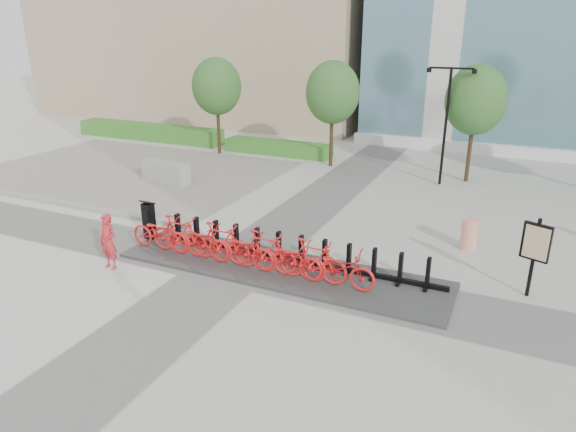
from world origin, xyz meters
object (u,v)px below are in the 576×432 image
at_px(kiosk, 149,220).
at_px(map_sign, 536,246).
at_px(worker_red, 108,242).
at_px(construction_barrel, 469,234).
at_px(jersey_barrier, 166,172).
at_px(bike_0, 160,233).

xyz_separation_m(kiosk, map_sign, (11.20, 1.12, 0.70)).
height_order(kiosk, worker_red, worker_red).
relative_size(kiosk, construction_barrel, 1.33).
height_order(construction_barrel, map_sign, map_sign).
relative_size(jersey_barrier, map_sign, 1.13).
relative_size(construction_barrel, jersey_barrier, 0.41).
xyz_separation_m(kiosk, construction_barrel, (9.46, 3.59, -0.22)).
relative_size(kiosk, worker_red, 0.80).
distance_m(worker_red, construction_barrel, 10.80).
relative_size(construction_barrel, map_sign, 0.46).
height_order(worker_red, map_sign, map_sign).
bearing_deg(jersey_barrier, bike_0, -45.19).
distance_m(bike_0, construction_barrel, 9.54).
height_order(bike_0, jersey_barrier, bike_0).
bearing_deg(construction_barrel, kiosk, -159.19).
bearing_deg(bike_0, kiosk, 56.83).
distance_m(kiosk, worker_red, 2.13).
relative_size(bike_0, map_sign, 0.95).
bearing_deg(worker_red, construction_barrel, 38.29).
bearing_deg(construction_barrel, worker_red, -148.14).
xyz_separation_m(bike_0, construction_barrel, (8.58, 4.16, -0.12)).
height_order(kiosk, map_sign, map_sign).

